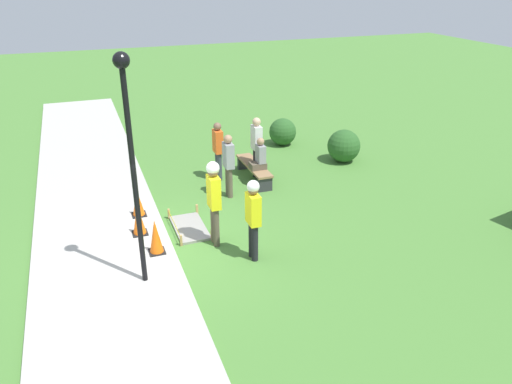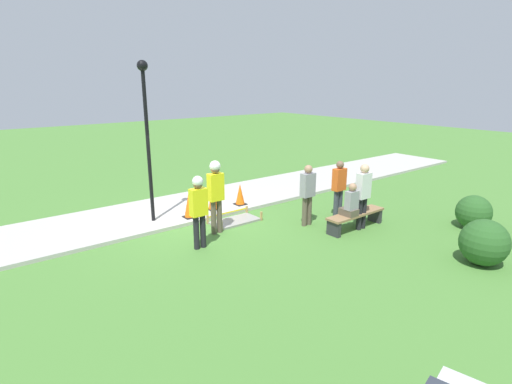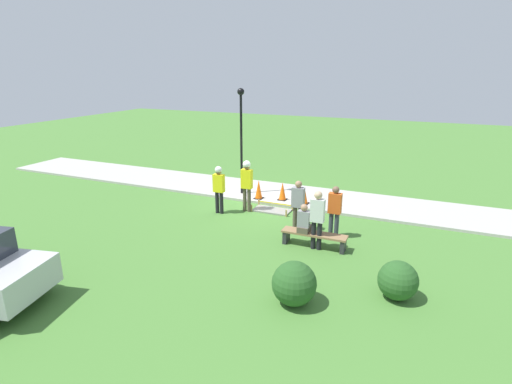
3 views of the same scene
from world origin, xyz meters
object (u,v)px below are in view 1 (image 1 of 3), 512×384
at_px(traffic_cone_near_patch, 138,203).
at_px(traffic_cone_sidewalk_edge, 156,237).
at_px(worker_assistant, 253,213).
at_px(bystander_in_orange_shirt, 218,148).
at_px(park_bench, 254,169).
at_px(worker_supervisor, 214,195).
at_px(traffic_cone_far_patch, 139,220).
at_px(bystander_in_white_shirt, 229,162).
at_px(lamppost_near, 130,143).
at_px(bystander_in_gray_shirt, 257,144).
at_px(person_seated_on_bench, 260,157).

xyz_separation_m(traffic_cone_near_patch, traffic_cone_sidewalk_edge, (1.88, 0.11, 0.05)).
distance_m(worker_assistant, bystander_in_orange_shirt, 4.41).
bearing_deg(park_bench, worker_supervisor, -33.05).
bearing_deg(worker_supervisor, traffic_cone_far_patch, -119.23).
distance_m(traffic_cone_sidewalk_edge, worker_assistant, 2.13).
relative_size(traffic_cone_near_patch, traffic_cone_far_patch, 0.93).
xyz_separation_m(worker_assistant, bystander_in_white_shirt, (-3.16, 0.46, -0.10)).
bearing_deg(traffic_cone_near_patch, worker_assistant, 37.11).
bearing_deg(lamppost_near, bystander_in_gray_shirt, 137.79).
height_order(park_bench, bystander_in_orange_shirt, bystander_in_orange_shirt).
xyz_separation_m(person_seated_on_bench, bystander_in_orange_shirt, (-0.69, -1.00, 0.15)).
relative_size(bystander_in_gray_shirt, bystander_in_white_shirt, 1.05).
distance_m(traffic_cone_far_patch, person_seated_on_bench, 4.16).
xyz_separation_m(worker_supervisor, lamppost_near, (1.02, -1.71, 1.69)).
bearing_deg(person_seated_on_bench, bystander_in_gray_shirt, 171.33).
height_order(park_bench, person_seated_on_bench, person_seated_on_bench).
height_order(traffic_cone_near_patch, bystander_in_gray_shirt, bystander_in_gray_shirt).
height_order(traffic_cone_sidewalk_edge, worker_supervisor, worker_supervisor).
height_order(traffic_cone_sidewalk_edge, person_seated_on_bench, person_seated_on_bench).
height_order(traffic_cone_far_patch, park_bench, traffic_cone_far_patch).
xyz_separation_m(person_seated_on_bench, bystander_in_gray_shirt, (-0.41, 0.06, 0.23)).
bearing_deg(bystander_in_orange_shirt, lamppost_near, -31.76).
xyz_separation_m(worker_supervisor, bystander_in_white_shirt, (-2.31, 1.04, -0.22)).
distance_m(park_bench, worker_supervisor, 3.87).
distance_m(traffic_cone_near_patch, park_bench, 3.74).
bearing_deg(person_seated_on_bench, worker_assistant, -22.39).
bearing_deg(bystander_in_white_shirt, bystander_in_orange_shirt, 176.77).
relative_size(bystander_in_orange_shirt, lamppost_near, 0.39).
bearing_deg(traffic_cone_near_patch, worker_supervisor, 38.32).
bearing_deg(bystander_in_white_shirt, worker_assistant, -8.20).
relative_size(traffic_cone_near_patch, bystander_in_white_shirt, 0.39).
xyz_separation_m(traffic_cone_near_patch, bystander_in_white_shirt, (-0.51, 2.46, 0.54)).
xyz_separation_m(bystander_in_white_shirt, lamppost_near, (3.33, -2.75, 1.92)).
bearing_deg(person_seated_on_bench, traffic_cone_far_patch, -61.45).
relative_size(traffic_cone_far_patch, traffic_cone_sidewalk_edge, 0.95).
height_order(traffic_cone_far_patch, bystander_in_orange_shirt, bystander_in_orange_shirt).
bearing_deg(bystander_in_gray_shirt, bystander_in_white_shirt, -50.07).
distance_m(park_bench, bystander_in_white_shirt, 1.47).
bearing_deg(traffic_cone_near_patch, lamppost_near, -5.77).
distance_m(person_seated_on_bench, lamppost_near, 5.81).
height_order(worker_assistant, bystander_in_gray_shirt, bystander_in_gray_shirt).
height_order(person_seated_on_bench, bystander_in_gray_shirt, bystander_in_gray_shirt).
relative_size(bystander_in_orange_shirt, bystander_in_white_shirt, 0.99).
xyz_separation_m(traffic_cone_far_patch, traffic_cone_sidewalk_edge, (0.94, 0.22, 0.02)).
bearing_deg(worker_supervisor, person_seated_on_bench, 143.45).
relative_size(traffic_cone_far_patch, bystander_in_white_shirt, 0.42).
height_order(traffic_cone_far_patch, worker_assistant, worker_assistant).
relative_size(traffic_cone_near_patch, person_seated_on_bench, 0.75).
bearing_deg(bystander_in_white_shirt, bystander_in_gray_shirt, 129.93).
height_order(bystander_in_gray_shirt, lamppost_near, lamppost_near).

